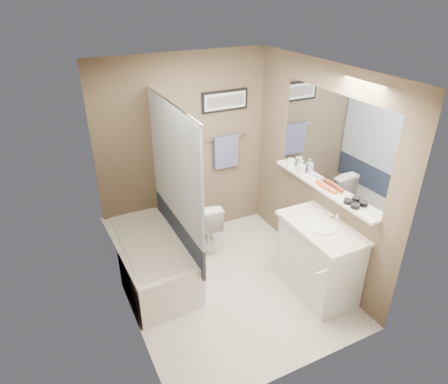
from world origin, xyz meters
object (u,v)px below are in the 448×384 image
bathtub (150,259)px  vanity (318,260)px  hair_brush_back (323,185)px  toilet (202,223)px  soap_bottle (301,167)px  candle_bowl_far (348,201)px  glass_jar (291,163)px  candle_bowl_near (355,206)px  hair_brush_front (328,189)px

bathtub → vanity: (1.60, -1.03, 0.15)m
vanity → hair_brush_back: 0.81m
bathtub → hair_brush_back: (1.79, -0.74, 0.89)m
bathtub → toilet: 0.86m
soap_bottle → toilet: bearing=146.7°
candle_bowl_far → glass_jar: bearing=90.0°
bathtub → candle_bowl_near: candle_bowl_near is taller
candle_bowl_near → glass_jar: size_ratio=0.90×
hair_brush_back → soap_bottle: 0.40m
candle_bowl_far → glass_jar: (0.00, 0.98, 0.03)m
vanity → hair_brush_front: (0.19, 0.20, 0.74)m
bathtub → glass_jar: 2.01m
bathtub → glass_jar: (1.79, -0.14, 0.92)m
toilet → candle_bowl_near: 1.99m
candle_bowl_near → hair_brush_front: 0.40m
bathtub → candle_bowl_far: candle_bowl_far is taller
vanity → hair_brush_back: hair_brush_back is taller
candle_bowl_near → soap_bottle: bearing=90.0°
bathtub → candle_bowl_near: bearing=-37.0°
vanity → candle_bowl_near: 0.79m
bathtub → hair_brush_front: (1.79, -0.83, 0.89)m
toilet → vanity: 1.56m
candle_bowl_near → glass_jar: glass_jar is taller
candle_bowl_far → hair_brush_back: hair_brush_back is taller
candle_bowl_near → soap_bottle: (0.00, 0.89, 0.06)m
toilet → soap_bottle: 1.46m
vanity → soap_bottle: bearing=76.8°
toilet → hair_brush_back: bearing=139.8°
bathtub → candle_bowl_far: bearing=-34.7°
toilet → glass_jar: bearing=161.8°
vanity → glass_jar: 1.18m
hair_brush_back → soap_bottle: (0.00, 0.39, 0.06)m
soap_bottle → hair_brush_back: bearing=-90.0°
bathtub → candle_bowl_far: (1.79, -1.13, 0.89)m
vanity → candle_bowl_far: size_ratio=10.00×
bathtub → hair_brush_back: hair_brush_back is taller
vanity → glass_jar: bearing=80.1°
candle_bowl_far → soap_bottle: 0.79m
toilet → bathtub: bearing=27.4°
candle_bowl_near → toilet: bearing=122.7°
candle_bowl_near → hair_brush_back: size_ratio=0.41×
candle_bowl_far → glass_jar: glass_jar is taller
glass_jar → soap_bottle: soap_bottle is taller
vanity → glass_jar: size_ratio=9.00×
toilet → hair_brush_back: 1.64m
glass_jar → candle_bowl_far: bearing=-90.0°
vanity → hair_brush_front: hair_brush_front is taller
candle_bowl_far → hair_brush_front: 0.30m
hair_brush_front → hair_brush_back: size_ratio=1.00×
soap_bottle → hair_brush_front: bearing=-90.0°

